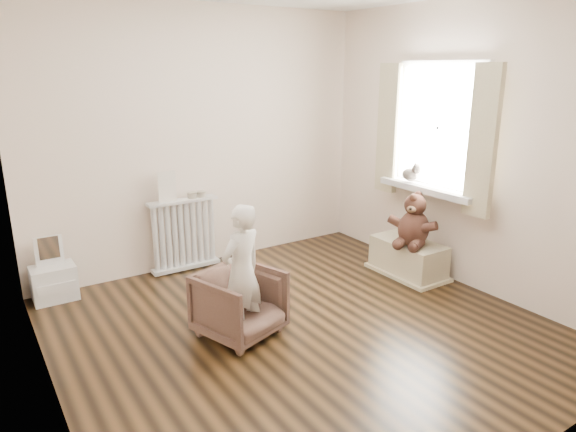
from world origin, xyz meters
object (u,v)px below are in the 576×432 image
toy_vanity (52,271)px  teddy_bear (415,212)px  armchair (240,304)px  child (242,272)px  toy_bench (408,255)px  plush_cat (411,172)px  radiator (184,233)px

toy_vanity → teddy_bear: size_ratio=1.13×
armchair → teddy_bear: bearing=-15.9°
child → toy_bench: child is taller
plush_cat → toy_bench: bearing=-152.9°
toy_bench → teddy_bear: (-0.05, -0.09, 0.47)m
radiator → plush_cat: (1.96, -1.15, 0.61)m
toy_vanity → armchair: (1.09, -1.46, -0.01)m
child → radiator: bearing=-114.2°
radiator → child: bearing=-96.0°
teddy_bear → toy_bench: bearing=37.8°
child → armchair: bearing=-108.2°
armchair → child: bearing=-108.2°
teddy_bear → toy_vanity: bearing=130.9°
toy_vanity → plush_cat: 3.48m
radiator → child: size_ratio=0.71×
child → toy_bench: 2.02m
toy_bench → teddy_bear: 0.48m
plush_cat → radiator: bearing=125.3°
toy_vanity → armchair: 1.82m
armchair → toy_bench: size_ratio=0.78×
toy_vanity → armchair: toy_vanity is taller
toy_vanity → teddy_bear: teddy_bear is taller
armchair → child: size_ratio=0.55×
radiator → toy_vanity: (-1.25, -0.03, -0.11)m
radiator → armchair: bearing=-96.2°
armchair → teddy_bear: (1.94, 0.08, 0.41)m
toy_vanity → child: 1.88m
toy_vanity → child: bearing=-54.2°
toy_bench → teddy_bear: bearing=-117.6°
armchair → plush_cat: 2.27m
radiator → teddy_bear: size_ratio=1.45×
teddy_bear → plush_cat: plush_cat is taller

